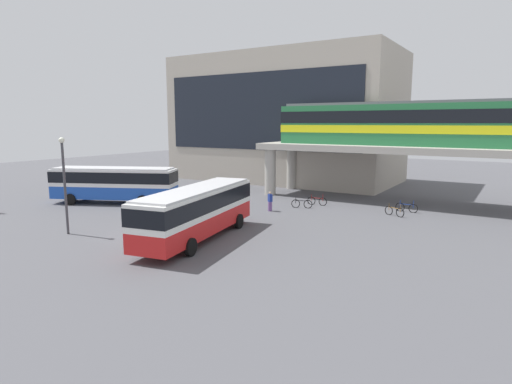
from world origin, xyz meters
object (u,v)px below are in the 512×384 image
object	(u,v)px
bicycle_blue	(407,208)
bus_secondary	(114,181)
station_building	(285,119)
train	(412,123)
bus_main	(197,208)
bicycle_black	(302,204)
bicycle_brown	(394,211)
bicycle_red	(317,201)
pedestrian_by_bike_rack	(270,202)

from	to	relation	value
bicycle_blue	bus_secondary	bearing A→B (deg)	-156.70
station_building	bus_secondary	size ratio (longest dim) A/B	2.46
train	station_building	bearing A→B (deg)	152.51
bicycle_blue	train	bearing A→B (deg)	101.43
bus_main	bicycle_black	bearing A→B (deg)	85.03
train	bicycle_brown	bearing A→B (deg)	-86.72
bus_main	bus_secondary	xyz separation A→B (m)	(-14.10, 5.46, 0.00)
bus_main	bicycle_blue	size ratio (longest dim) A/B	6.32
train	bus_secondary	distance (m)	26.77
bus_secondary	bicycle_red	size ratio (longest dim) A/B	6.19
bus_main	bicycle_brown	xyz separation A→B (m)	(8.56, 13.37, -1.63)
train	bicycle_brown	size ratio (longest dim) A/B	14.66
bicycle_red	train	bearing A→B (deg)	37.58
train	pedestrian_by_bike_rack	bearing A→B (deg)	-132.97
train	bicycle_blue	world-z (taller)	train
bicycle_blue	pedestrian_by_bike_rack	distance (m)	11.07
bicycle_brown	bicycle_black	bearing A→B (deg)	-172.75
bus_secondary	bicycle_blue	world-z (taller)	bus_secondary
station_building	bicycle_black	xyz separation A→B (m)	(10.19, -15.94, -7.30)
station_building	bus_secondary	bearing A→B (deg)	-102.30
train	bicycle_black	size ratio (longest dim) A/B	14.25
bicycle_brown	pedestrian_by_bike_rack	distance (m)	9.78
station_building	bicycle_blue	bearing A→B (deg)	-35.51
bus_main	bicycle_red	bearing A→B (deg)	83.38
bus_secondary	station_building	bearing A→B (deg)	77.70
station_building	bicycle_red	world-z (taller)	station_building
train	bicycle_brown	distance (m)	9.02
station_building	train	size ratio (longest dim) A/B	1.11
bicycle_blue	bicycle_brown	xyz separation A→B (m)	(-0.45, -2.05, 0.00)
train	pedestrian_by_bike_rack	world-z (taller)	train
bus_secondary	pedestrian_by_bike_rack	distance (m)	14.29
bicycle_red	pedestrian_by_bike_rack	world-z (taller)	pedestrian_by_bike_rack
station_building	train	bearing A→B (deg)	-27.49
pedestrian_by_bike_rack	bicycle_brown	bearing A→B (deg)	20.82
station_building	bus_secondary	xyz separation A→B (m)	(-4.99, -22.89, -5.67)
bus_main	bus_secondary	world-z (taller)	same
bicycle_black	bicycle_blue	bearing A→B (deg)	20.72
bicycle_red	bicycle_brown	size ratio (longest dim) A/B	1.07
station_building	bus_secondary	distance (m)	24.10
bicycle_blue	bicycle_brown	size ratio (longest dim) A/B	1.07
bicycle_blue	bicycle_red	bearing A→B (deg)	-171.22
bicycle_brown	pedestrian_by_bike_rack	xyz separation A→B (m)	(-9.14, -3.47, 0.39)
bicycle_red	pedestrian_by_bike_rack	bearing A→B (deg)	-116.92
bus_secondary	pedestrian_by_bike_rack	size ratio (longest dim) A/B	6.90
bicycle_brown	bus_main	bearing A→B (deg)	-122.65
bus_main	bicycle_brown	size ratio (longest dim) A/B	6.78
train	bicycle_black	world-z (taller)	train
bicycle_blue	pedestrian_by_bike_rack	size ratio (longest dim) A/B	1.12
bus_main	bicycle_blue	xyz separation A→B (m)	(9.01, 15.42, -1.63)
station_building	bicycle_blue	xyz separation A→B (m)	(18.12, -12.93, -7.30)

